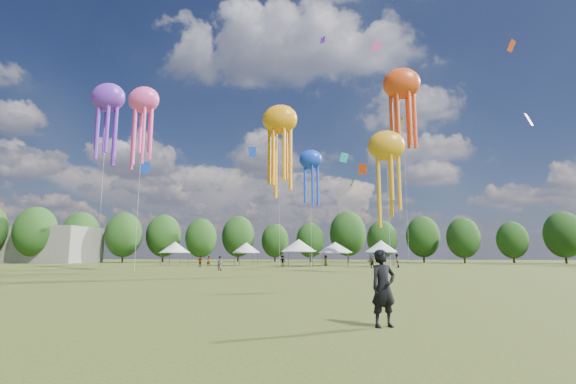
# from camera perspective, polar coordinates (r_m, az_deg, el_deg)

# --- Properties ---
(ground) EXTENTS (300.00, 300.00, 0.00)m
(ground) POSITION_cam_1_polar(r_m,az_deg,el_deg) (14.49, -21.71, -15.06)
(ground) COLOR #384416
(ground) RESTS_ON ground
(observer_main) EXTENTS (0.83, 0.75, 1.90)m
(observer_main) POSITION_cam_1_polar(r_m,az_deg,el_deg) (10.84, 13.01, -12.75)
(observer_main) COLOR black
(observer_main) RESTS_ON ground
(spectator_near) EXTENTS (1.00, 0.94, 1.63)m
(spectator_near) POSITION_cam_1_polar(r_m,az_deg,el_deg) (48.79, -9.37, -9.68)
(spectator_near) COLOR gray
(spectator_near) RESTS_ON ground
(spectators_far) EXTENTS (29.45, 28.89, 1.90)m
(spectators_far) POSITION_cam_1_polar(r_m,az_deg,el_deg) (60.00, 5.29, -9.50)
(spectators_far) COLOR gray
(spectators_far) RESTS_ON ground
(festival_tents) EXTENTS (38.52, 11.51, 4.19)m
(festival_tents) POSITION_cam_1_polar(r_m,az_deg,el_deg) (67.79, 0.61, -7.56)
(festival_tents) COLOR #47474C
(festival_tents) RESTS_ON ground
(show_kites) EXTENTS (44.32, 22.14, 28.68)m
(show_kites) POSITION_cam_1_polar(r_m,az_deg,el_deg) (57.18, -0.44, 9.50)
(show_kites) COLOR #FF4BA3
(show_kites) RESTS_ON ground
(small_kites) EXTENTS (72.14, 52.83, 45.75)m
(small_kites) POSITION_cam_1_polar(r_m,az_deg,el_deg) (62.43, 2.32, 19.26)
(small_kites) COLOR #FF4BA3
(small_kites) RESTS_ON ground
(treeline) EXTENTS (201.57, 95.24, 13.43)m
(treeline) POSITION_cam_1_polar(r_m,az_deg,el_deg) (75.89, 0.94, -5.06)
(treeline) COLOR #38281C
(treeline) RESTS_ON ground
(hangar) EXTENTS (40.00, 12.00, 8.00)m
(hangar) POSITION_cam_1_polar(r_m,az_deg,el_deg) (115.83, -34.01, -6.10)
(hangar) COLOR gray
(hangar) RESTS_ON ground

